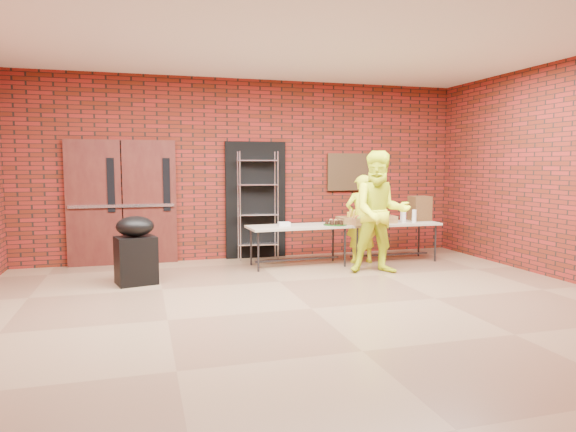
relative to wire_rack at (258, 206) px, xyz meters
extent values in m
cube|color=brown|center=(-0.11, -3.32, -0.98)|extent=(8.00, 7.00, 0.04)
cube|color=silver|center=(-0.11, -3.32, 2.26)|extent=(8.00, 7.00, 0.04)
cube|color=maroon|center=(-0.11, 0.20, 0.64)|extent=(8.00, 0.04, 3.20)
cube|color=maroon|center=(-0.11, -6.84, 0.64)|extent=(8.00, 0.04, 3.20)
cube|color=#4E1F16|center=(-2.76, 0.12, 0.09)|extent=(0.88, 0.08, 2.10)
cube|color=#4E1F16|center=(-1.86, 0.12, 0.09)|extent=(0.88, 0.08, 2.10)
cube|color=black|center=(-2.48, 0.07, 0.39)|extent=(0.12, 0.02, 0.90)
cube|color=black|center=(-1.58, 0.07, 0.39)|extent=(0.12, 0.02, 0.90)
cube|color=silver|center=(-2.31, 0.06, 0.04)|extent=(1.70, 0.04, 0.05)
cube|color=black|center=(-0.01, 0.14, 0.09)|extent=(1.10, 0.06, 2.10)
cube|color=#3B2817|center=(1.79, 0.13, 0.59)|extent=(0.85, 0.04, 0.70)
cube|color=#BAAA8E|center=(0.49, -0.83, -0.30)|extent=(1.68, 0.76, 0.04)
cube|color=#29292E|center=(0.49, -0.83, -0.85)|extent=(1.47, 0.10, 0.03)
cylinder|color=#29292E|center=(-0.25, -0.56, -0.64)|extent=(0.03, 0.03, 0.64)
cylinder|color=#29292E|center=(1.22, -0.56, -0.64)|extent=(0.03, 0.03, 0.64)
cylinder|color=#29292E|center=(-0.25, -1.11, -0.64)|extent=(0.03, 0.03, 0.64)
cylinder|color=#29292E|center=(1.22, -1.11, -0.64)|extent=(0.03, 0.03, 0.64)
cube|color=#BAAA8E|center=(2.18, -0.84, -0.30)|extent=(1.68, 0.73, 0.04)
cube|color=#29292E|center=(2.18, -0.84, -0.85)|extent=(1.48, 0.08, 0.03)
cylinder|color=#29292E|center=(1.44, -0.56, -0.64)|extent=(0.03, 0.03, 0.65)
cylinder|color=#29292E|center=(2.91, -0.56, -0.64)|extent=(0.03, 0.03, 0.65)
cylinder|color=#29292E|center=(1.44, -1.12, -0.64)|extent=(0.03, 0.03, 0.65)
cylinder|color=#29292E|center=(2.91, -1.12, -0.64)|extent=(0.03, 0.03, 0.65)
cube|color=#A78043|center=(1.47, -0.85, -0.24)|extent=(0.49, 0.38, 0.08)
cube|color=#A78043|center=(1.98, -0.83, -0.24)|extent=(0.50, 0.39, 0.08)
cube|color=#A78043|center=(1.61, -1.02, -0.24)|extent=(0.48, 0.37, 0.07)
cylinder|color=#154813|center=(1.11, -0.94, -0.27)|extent=(0.40, 0.40, 0.01)
cube|color=white|center=(0.26, -0.81, -0.25)|extent=(0.19, 0.13, 0.06)
cube|color=brown|center=(2.83, -0.72, -0.06)|extent=(0.34, 0.30, 0.44)
cylinder|color=white|center=(2.41, -0.90, -0.16)|extent=(0.08, 0.08, 0.24)
cylinder|color=white|center=(2.56, -0.99, -0.17)|extent=(0.07, 0.07, 0.22)
cylinder|color=white|center=(2.42, -0.84, -0.15)|extent=(0.08, 0.08, 0.25)
cube|color=black|center=(-2.10, -1.43, -0.62)|extent=(0.62, 0.55, 0.68)
ellipsoid|color=black|center=(-2.10, -1.43, -0.14)|extent=(0.61, 0.56, 0.29)
imported|color=#E5FB1B|center=(1.63, -0.85, -0.20)|extent=(0.58, 0.41, 1.51)
imported|color=#E5FB1B|center=(1.56, -1.70, -0.01)|extent=(1.08, 0.93, 1.90)
camera|label=1|loc=(-2.00, -8.91, 0.73)|focal=32.00mm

